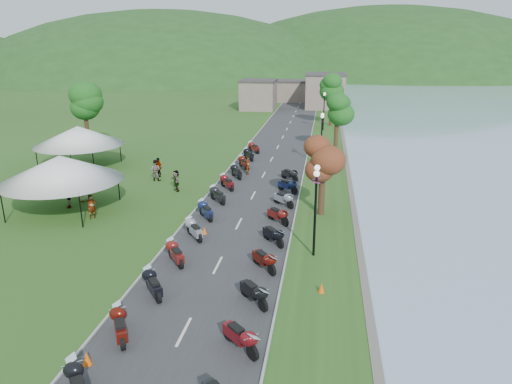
{
  "coord_description": "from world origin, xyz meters",
  "views": [
    {
      "loc": [
        5.34,
        -5.34,
        11.16
      ],
      "look_at": [
        0.69,
        24.94,
        1.3
      ],
      "focal_mm": 32.0,
      "sensor_mm": 36.0,
      "label": 1
    }
  ],
  "objects_px": {
    "vendor_tent_main": "(63,184)",
    "pedestrian_a": "(93,218)",
    "pedestrian_c": "(69,208)",
    "pedestrian_b": "(156,180)"
  },
  "relations": [
    {
      "from": "pedestrian_a",
      "to": "pedestrian_b",
      "type": "xyz_separation_m",
      "value": [
        0.98,
        9.33,
        0.0
      ]
    },
    {
      "from": "pedestrian_a",
      "to": "vendor_tent_main",
      "type": "bearing_deg",
      "value": 99.41
    },
    {
      "from": "vendor_tent_main",
      "to": "pedestrian_a",
      "type": "height_order",
      "value": "vendor_tent_main"
    },
    {
      "from": "pedestrian_c",
      "to": "pedestrian_b",
      "type": "bearing_deg",
      "value": 109.08
    },
    {
      "from": "vendor_tent_main",
      "to": "pedestrian_a",
      "type": "xyz_separation_m",
      "value": [
        2.59,
        -1.11,
        -2.0
      ]
    },
    {
      "from": "pedestrian_a",
      "to": "pedestrian_c",
      "type": "relative_size",
      "value": 0.9
    },
    {
      "from": "pedestrian_a",
      "to": "pedestrian_c",
      "type": "bearing_deg",
      "value": 91.02
    },
    {
      "from": "vendor_tent_main",
      "to": "pedestrian_a",
      "type": "relative_size",
      "value": 3.25
    },
    {
      "from": "pedestrian_c",
      "to": "vendor_tent_main",
      "type": "bearing_deg",
      "value": -27.55
    },
    {
      "from": "pedestrian_a",
      "to": "pedestrian_c",
      "type": "distance_m",
      "value": 3.26
    }
  ]
}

